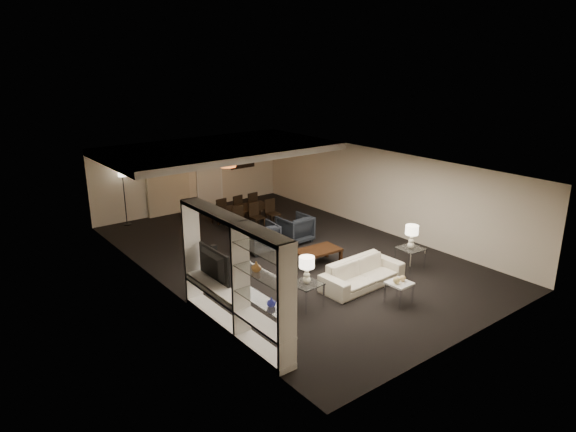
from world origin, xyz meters
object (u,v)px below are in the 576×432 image
(side_table_right, at_px, (410,258))
(chair_fm, at_px, (235,207))
(table_lamp_left, at_px, (307,270))
(floor_speaker, at_px, (214,268))
(marble_table, at_px, (399,293))
(side_table_left, at_px, (306,295))
(vase_amber, at_px, (256,267))
(chair_fr, at_px, (250,204))
(armchair_right, at_px, (295,229))
(floor_lamp, at_px, (125,197))
(table_lamp_right, at_px, (411,237))
(chair_fl, at_px, (219,210))
(television, at_px, (209,265))
(chair_nl, at_px, (241,220))
(armchair_left, at_px, (261,237))
(chair_nr, at_px, (273,213))
(dining_table, at_px, (246,216))
(chair_nm, at_px, (257,217))
(pendant_light, at_px, (228,163))
(coffee_table, at_px, (318,257))
(vase_blue, at_px, (271,302))
(sofa, at_px, (362,273))

(side_table_right, bearing_deg, chair_fm, 102.61)
(table_lamp_left, xyz_separation_m, floor_speaker, (-1.18, 1.84, -0.28))
(marble_table, bearing_deg, side_table_left, 147.09)
(vase_amber, distance_m, chair_fr, 8.28)
(armchair_right, height_order, floor_lamp, floor_lamp)
(table_lamp_left, bearing_deg, table_lamp_right, 0.00)
(table_lamp_left, height_order, chair_fl, table_lamp_left)
(television, xyz_separation_m, chair_nl, (3.19, 3.83, -0.65))
(side_table_right, bearing_deg, armchair_left, 124.88)
(table_lamp_left, distance_m, chair_nr, 5.51)
(dining_table, height_order, chair_fr, chair_fr)
(side_table_right, distance_m, chair_fr, 6.18)
(armchair_right, distance_m, chair_nm, 1.55)
(pendant_light, distance_m, table_lamp_right, 6.40)
(armchair_right, height_order, chair_fl, chair_fl)
(chair_nl, bearing_deg, chair_nm, 3.65)
(coffee_table, xyz_separation_m, chair_fm, (0.33, 4.53, 0.22))
(side_table_right, height_order, dining_table, dining_table)
(table_lamp_right, relative_size, chair_nm, 0.71)
(vase_amber, distance_m, chair_nr, 7.24)
(armchair_left, bearing_deg, table_lamp_left, 78.16)
(chair_nl, bearing_deg, vase_amber, -116.29)
(television, distance_m, chair_nr, 5.86)
(table_lamp_left, xyz_separation_m, chair_nl, (1.43, 4.83, -0.42))
(vase_blue, xyz_separation_m, chair_fm, (3.82, 7.33, -0.72))
(television, bearing_deg, chair_fm, -36.47)
(sofa, distance_m, vase_amber, 3.82)
(sofa, relative_size, chair_nm, 2.50)
(armchair_left, distance_m, chair_fl, 2.85)
(chair_fl, bearing_deg, dining_table, 129.72)
(side_table_right, height_order, vase_blue, vase_blue)
(marble_table, height_order, chair_nm, chair_nm)
(armchair_right, distance_m, chair_fr, 2.85)
(coffee_table, bearing_deg, floor_speaker, 175.16)
(pendant_light, height_order, chair_fl, pendant_light)
(coffee_table, distance_m, armchair_left, 1.81)
(side_table_right, distance_m, television, 5.32)
(chair_nr, bearing_deg, vase_amber, -126.78)
(vase_amber, xyz_separation_m, chair_fr, (4.42, 6.89, -1.23))
(armchair_left, relative_size, chair_fr, 1.02)
(pendant_light, height_order, chair_fm, pendant_light)
(floor_speaker, bearing_deg, table_lamp_right, -26.91)
(chair_nl, bearing_deg, side_table_right, -64.15)
(side_table_left, bearing_deg, chair_nl, 73.51)
(armchair_right, relative_size, television, 0.76)
(floor_lamp, bearing_deg, chair_nl, -51.16)
(side_table_left, bearing_deg, chair_fm, 71.68)
(table_lamp_left, height_order, chair_nr, table_lamp_left)
(armchair_right, distance_m, television, 4.72)
(marble_table, relative_size, chair_nm, 0.57)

